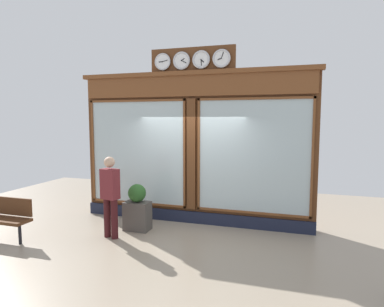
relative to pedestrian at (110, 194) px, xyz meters
name	(u,v)px	position (x,y,z in m)	size (l,w,h in m)	color
ground_plane	(138,275)	(-1.30, 1.34, -0.93)	(14.00, 14.00, 0.00)	gray
shop_facade	(194,147)	(-1.30, -1.59, 0.86)	(5.64, 0.42, 4.06)	#5B3319
pedestrian	(110,194)	(0.00, 0.00, 0.00)	(0.40, 0.29, 1.69)	#3A1316
planter_box	(137,216)	(-0.30, -0.60, -0.61)	(0.56, 0.36, 0.63)	#4C4742
planter_shrub	(137,193)	(-0.30, -0.60, -0.10)	(0.40, 0.40, 0.40)	#285623
street_bench	(0,215)	(2.07, 0.80, -0.41)	(1.40, 0.40, 0.87)	#4C2B16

